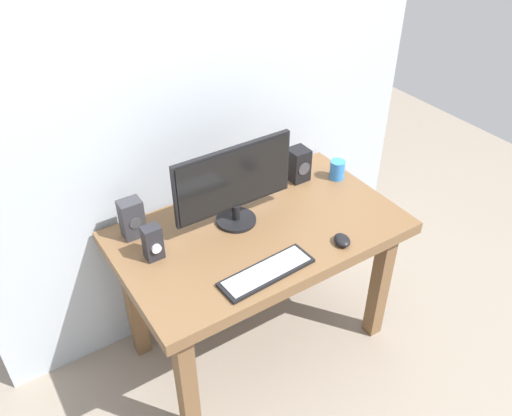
# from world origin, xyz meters

# --- Properties ---
(ground_plane) EXTENTS (6.00, 6.00, 0.00)m
(ground_plane) POSITION_xyz_m (0.00, 0.00, 0.00)
(ground_plane) COLOR gray
(wall_back) EXTENTS (2.37, 0.04, 3.00)m
(wall_back) POSITION_xyz_m (0.00, 0.42, 1.50)
(wall_back) COLOR #B2BCC6
(wall_back) RESTS_ON ground_plane
(desk) EXTENTS (1.31, 0.77, 0.77)m
(desk) POSITION_xyz_m (0.00, 0.00, 0.66)
(desk) COLOR brown
(desk) RESTS_ON ground_plane
(monitor) EXTENTS (0.58, 0.19, 0.39)m
(monitor) POSITION_xyz_m (-0.06, 0.11, 0.98)
(monitor) COLOR black
(monitor) RESTS_ON desk
(keyboard_primary) EXTENTS (0.42, 0.15, 0.02)m
(keyboard_primary) POSITION_xyz_m (-0.14, -0.27, 0.78)
(keyboard_primary) COLOR black
(keyboard_primary) RESTS_ON desk
(mouse) EXTENTS (0.09, 0.11, 0.04)m
(mouse) POSITION_xyz_m (0.24, -0.29, 0.79)
(mouse) COLOR black
(mouse) RESTS_ON desk
(speaker_right) EXTENTS (0.10, 0.10, 0.17)m
(speaker_right) POSITION_xyz_m (0.39, 0.23, 0.86)
(speaker_right) COLOR black
(speaker_right) RESTS_ON desk
(speaker_left) EXTENTS (0.10, 0.08, 0.19)m
(speaker_left) POSITION_xyz_m (-0.50, 0.26, 0.86)
(speaker_left) COLOR #333338
(speaker_left) RESTS_ON desk
(audio_controller) EXTENTS (0.08, 0.07, 0.16)m
(audio_controller) POSITION_xyz_m (-0.48, 0.08, 0.85)
(audio_controller) COLOR #232328
(audio_controller) RESTS_ON desk
(coffee_mug) EXTENTS (0.08, 0.08, 0.10)m
(coffee_mug) POSITION_xyz_m (0.56, 0.13, 0.82)
(coffee_mug) COLOR #337FD8
(coffee_mug) RESTS_ON desk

